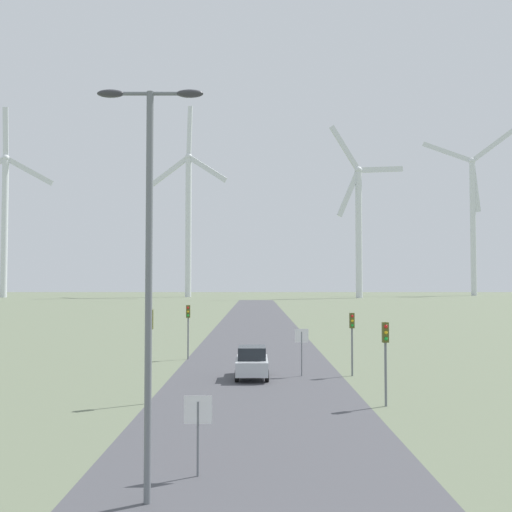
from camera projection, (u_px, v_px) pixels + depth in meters
The scene contains 13 objects.
road_surface at pixel (255, 339), 57.49m from camera, with size 10.00×240.00×0.01m.
streetlamp at pixel (148, 245), 15.23m from camera, with size 2.74×0.32×10.49m.
stop_sign_near at pixel (197, 420), 17.11m from camera, with size 0.81×0.07×2.29m.
stop_sign_far at pixel (300, 343), 35.15m from camera, with size 0.81×0.07×2.77m.
traffic_light_post_near_left at pixel (148, 335), 27.32m from camera, with size 0.28×0.34×4.27m.
traffic_light_post_near_right at pixel (384, 345), 26.71m from camera, with size 0.28×0.34×3.73m.
traffic_light_post_mid_left at pixel (187, 320), 42.76m from camera, with size 0.28×0.33×3.85m.
traffic_light_post_mid_right at pixel (351, 330), 35.28m from camera, with size 0.28×0.34×3.69m.
car_approaching at pixel (251, 362), 34.33m from camera, with size 1.88×4.11×1.83m.
wind_turbine_far_left at pixel (3, 212), 208.10m from camera, with size 31.95×4.54×66.68m.
wind_turbine_left at pixel (187, 212), 214.52m from camera, with size 29.04×16.14×68.84m.
wind_turbine_center at pixel (357, 219), 200.60m from camera, with size 26.63×9.62×57.60m.
wind_turbine_right at pixel (471, 213), 235.73m from camera, with size 34.13×12.38×65.83m.
Camera 1 is at (-0.05, -9.78, 5.56)m, focal length 42.00 mm.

